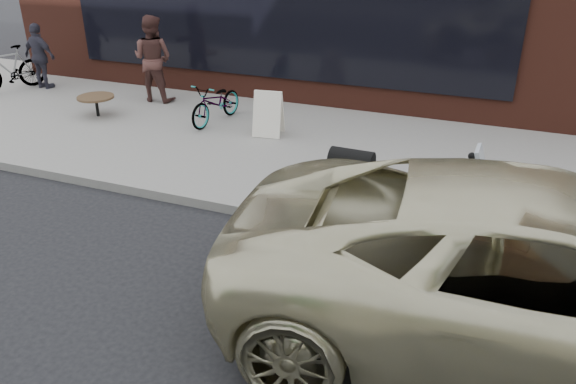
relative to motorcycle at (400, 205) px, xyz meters
name	(u,v)px	position (x,y,z in m)	size (l,w,h in m)	color
near_sidewalk	(332,145)	(-1.84, 3.12, -0.60)	(44.00, 6.00, 0.15)	gray
motorcycle	(400,205)	(0.00, 0.00, 0.00)	(2.47, 0.80, 1.56)	black
minivan	(552,275)	(1.66, -1.28, 0.19)	(2.87, 6.21, 1.73)	beige
bicycle_front	(216,102)	(-4.34, 3.33, -0.11)	(0.54, 1.55, 0.82)	gray
bicycle_rear	(9,69)	(-10.03, 3.63, -0.01)	(0.48, 1.71, 1.03)	gray
sandwich_sign	(268,113)	(-3.08, 3.05, -0.10)	(0.59, 0.56, 0.85)	white
cafe_table	(96,98)	(-6.84, 2.76, -0.13)	(0.74, 0.74, 0.43)	black
cafe_patron_left	(153,59)	(-6.34, 4.20, 0.41)	(0.91, 0.71, 1.87)	#512F2B
cafe_patron_right	(40,56)	(-9.43, 4.07, 0.25)	(0.90, 0.37, 1.54)	#373544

